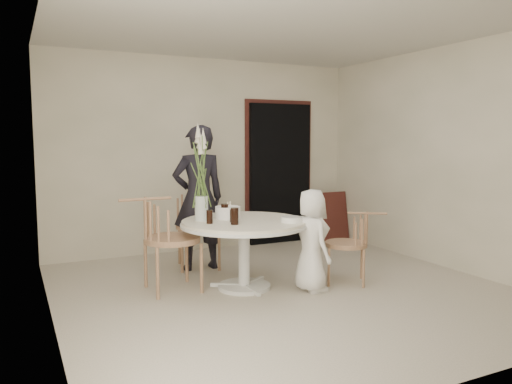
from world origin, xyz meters
name	(u,v)px	position (x,y,z in m)	size (l,w,h in m)	color
ground	(284,290)	(0.00, 0.00, 0.00)	(4.50, 4.50, 0.00)	beige
room_shell	(285,135)	(0.00, 0.00, 1.62)	(4.50, 4.50, 4.50)	beige
doorway	(280,174)	(1.15, 2.19, 1.05)	(1.00, 0.10, 2.10)	black
door_trim	(278,170)	(1.15, 2.23, 1.11)	(1.12, 0.03, 2.22)	#4E201B
table	(244,231)	(-0.35, 0.25, 0.62)	(1.33, 1.33, 0.73)	silver
picture_frame	(332,216)	(1.95, 1.95, 0.38)	(0.57, 0.04, 0.76)	#4E201B
chair_far	(197,216)	(-0.45, 1.42, 0.62)	(0.61, 0.65, 0.96)	#A47959
chair_right	(357,237)	(0.84, -0.11, 0.51)	(0.60, 0.59, 0.79)	#A47959
chair_left	(159,230)	(-1.18, 0.52, 0.65)	(0.61, 0.57, 1.00)	#A47959
girl	(198,198)	(-0.50, 1.22, 0.87)	(0.63, 0.42, 1.74)	black
boy	(312,240)	(0.24, -0.14, 0.53)	(0.52, 0.34, 1.07)	white
birthday_cake	(228,212)	(-0.45, 0.44, 0.79)	(0.27, 0.27, 0.18)	white
cola_tumbler_a	(235,216)	(-0.54, 0.06, 0.81)	(0.08, 0.08, 0.17)	black
cola_tumbler_b	(233,216)	(-0.50, 0.19, 0.80)	(0.06, 0.06, 0.14)	black
cola_tumbler_c	(210,217)	(-0.75, 0.22, 0.80)	(0.06, 0.06, 0.14)	black
cola_tumbler_d	(225,212)	(-0.51, 0.39, 0.81)	(0.08, 0.08, 0.17)	black
plate_stack	(291,219)	(0.04, -0.07, 0.76)	(0.22, 0.22, 0.05)	white
flower_vase	(201,174)	(-0.75, 0.43, 1.21)	(0.14, 0.14, 1.02)	silver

